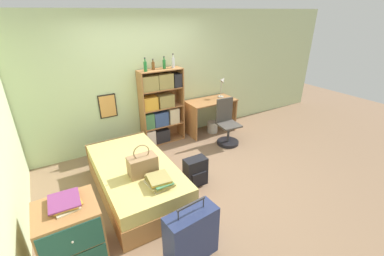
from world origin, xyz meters
name	(u,v)px	position (x,y,z in m)	size (l,w,h in m)	color
ground_plane	(182,176)	(0.00, 0.00, 0.00)	(14.00, 14.00, 0.00)	#84664C
wall_back	(143,81)	(0.00, 1.57, 1.30)	(10.00, 0.09, 2.60)	beige
bed	(136,178)	(-0.80, 0.02, 0.25)	(1.04, 1.99, 0.50)	#A36B3D
handbag	(143,165)	(-0.77, -0.29, 0.64)	(0.39, 0.22, 0.45)	#93704C
book_stack_on_bed	(159,181)	(-0.68, -0.62, 0.55)	(0.33, 0.38, 0.11)	beige
suitcase	(191,235)	(-0.66, -1.42, 0.32)	(0.61, 0.31, 0.77)	navy
dresser	(72,235)	(-1.79, -0.80, 0.37)	(0.61, 0.58, 0.75)	#A36B3D
magazine_pile_on_dresser	(64,202)	(-1.78, -0.75, 0.78)	(0.32, 0.37, 0.06)	beige
bookcase	(160,107)	(0.23, 1.35, 0.78)	(0.88, 0.32, 1.54)	#A36B3D
bottle_green	(145,66)	(-0.02, 1.31, 1.64)	(0.06, 0.06, 0.25)	#1E6B2D
bottle_brown	(153,65)	(0.17, 1.40, 1.61)	(0.06, 0.06, 0.20)	brown
bottle_clear	(164,64)	(0.39, 1.38, 1.63)	(0.06, 0.06, 0.23)	#1E6B2D
bottle_blue	(173,62)	(0.57, 1.35, 1.64)	(0.06, 0.06, 0.27)	#B7BCC1
desk	(211,110)	(1.41, 1.23, 0.52)	(1.10, 0.57, 0.76)	#A36B3D
desk_lamp	(222,83)	(1.76, 1.31, 1.08)	(0.18, 0.13, 0.47)	#ADA89E
desk_chair	(227,129)	(1.39, 0.59, 0.31)	(0.45, 0.45, 0.95)	black
backpack	(196,172)	(0.08, -0.30, 0.23)	(0.36, 0.24, 0.47)	black
waste_bin	(212,127)	(1.44, 1.18, 0.13)	(0.24, 0.24, 0.25)	#B7B2A8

